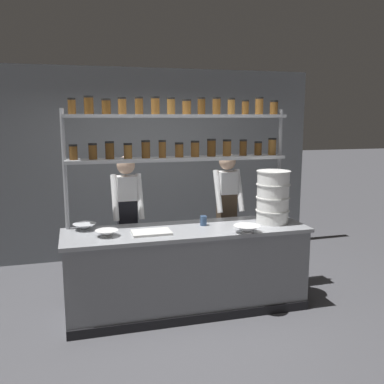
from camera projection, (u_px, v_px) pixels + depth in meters
ground_plane at (187, 309)px, 4.75m from camera, size 40.00×40.00×0.00m
back_wall at (152, 164)px, 6.49m from camera, size 5.03×0.12×2.81m
prep_counter at (187, 269)px, 4.67m from camera, size 2.63×0.76×0.92m
spice_shelf_unit at (180, 140)px, 4.75m from camera, size 2.52×0.28×2.33m
chef_left at (127, 216)px, 5.02m from camera, size 0.37×0.29×1.66m
chef_center at (227, 208)px, 5.43m from camera, size 0.36×0.29×1.66m
container_stack at (273, 197)px, 4.81m from camera, size 0.38×0.38×0.59m
cutting_board at (151, 232)px, 4.40m from camera, size 0.40×0.26×0.02m
prep_bowl_near_left at (107, 233)px, 4.30m from camera, size 0.23×0.23×0.06m
prep_bowl_center_front at (85, 227)px, 4.54m from camera, size 0.25×0.25×0.07m
prep_bowl_center_back at (247, 229)px, 4.43m from camera, size 0.28×0.28×0.08m
serving_cup_front at (203, 221)px, 4.73m from camera, size 0.07×0.07×0.11m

